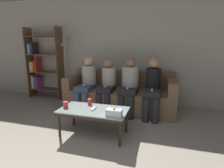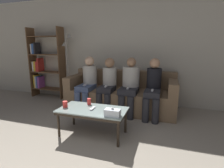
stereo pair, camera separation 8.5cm
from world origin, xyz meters
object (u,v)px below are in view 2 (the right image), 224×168
(tissue_box, at_px, (112,113))
(bookshelf, at_px, (43,65))
(seated_person_left_end, at_px, (88,81))
(seated_person_mid_right, at_px, (130,84))
(cup_near_right, at_px, (65,104))
(seated_person_mid_left, at_px, (108,83))
(cup_near_left, at_px, (89,101))
(standing_lamp, at_px, (68,60))
(couch, at_px, (121,95))
(game_remote, at_px, (93,108))
(coffee_table, at_px, (93,112))
(seated_person_right_end, at_px, (153,86))

(tissue_box, relative_size, bookshelf, 0.12)
(seated_person_left_end, height_order, seated_person_mid_right, seated_person_left_end)
(cup_near_right, bearing_deg, tissue_box, -8.17)
(seated_person_mid_left, bearing_deg, seated_person_left_end, -179.61)
(seated_person_mid_right, bearing_deg, tissue_box, -88.87)
(cup_near_left, distance_m, cup_near_right, 0.39)
(cup_near_left, bearing_deg, seated_person_mid_left, 88.02)
(standing_lamp, bearing_deg, seated_person_mid_left, -17.48)
(couch, distance_m, seated_person_left_end, 0.81)
(tissue_box, distance_m, game_remote, 0.42)
(seated_person_mid_left, height_order, seated_person_mid_right, seated_person_mid_right)
(coffee_table, distance_m, cup_near_right, 0.47)
(cup_near_right, height_order, standing_lamp, standing_lamp)
(coffee_table, relative_size, bookshelf, 0.57)
(couch, height_order, game_remote, couch)
(seated_person_left_end, bearing_deg, standing_lamp, 152.21)
(seated_person_mid_left, bearing_deg, couch, 42.02)
(seated_person_right_end, bearing_deg, couch, 161.65)
(coffee_table, relative_size, tissue_box, 4.83)
(bookshelf, relative_size, seated_person_mid_right, 1.61)
(tissue_box, relative_size, game_remote, 1.47)
(couch, xyz_separation_m, tissue_box, (0.26, -1.48, 0.16))
(bookshelf, bearing_deg, game_remote, -36.62)
(couch, relative_size, coffee_table, 2.22)
(cup_near_right, height_order, seated_person_left_end, seated_person_left_end)
(couch, distance_m, bookshelf, 2.38)
(cup_near_left, relative_size, seated_person_right_end, 0.09)
(coffee_table, distance_m, seated_person_mid_right, 1.19)
(coffee_table, height_order, tissue_box, tissue_box)
(seated_person_right_end, bearing_deg, standing_lamp, 169.47)
(cup_near_left, bearing_deg, coffee_table, -52.34)
(game_remote, bearing_deg, couch, 84.83)
(seated_person_left_end, relative_size, seated_person_right_end, 1.01)
(cup_near_right, bearing_deg, seated_person_right_end, 41.14)
(cup_near_right, distance_m, game_remote, 0.46)
(game_remote, height_order, seated_person_right_end, seated_person_right_end)
(cup_near_right, distance_m, seated_person_left_end, 1.16)
(cup_near_left, distance_m, seated_person_mid_left, 0.91)
(couch, bearing_deg, tissue_box, -79.96)
(game_remote, height_order, seated_person_left_end, seated_person_left_end)
(coffee_table, bearing_deg, tissue_box, -24.14)
(seated_person_left_end, distance_m, seated_person_mid_right, 0.95)
(bookshelf, relative_size, standing_lamp, 1.10)
(coffee_table, height_order, bookshelf, bookshelf)
(standing_lamp, height_order, seated_person_mid_left, standing_lamp)
(coffee_table, bearing_deg, couch, 84.83)
(coffee_table, xyz_separation_m, bookshelf, (-2.17, 1.62, 0.50))
(cup_near_right, bearing_deg, game_remote, 6.27)
(cup_near_right, distance_m, seated_person_mid_right, 1.43)
(tissue_box, distance_m, seated_person_mid_right, 1.29)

